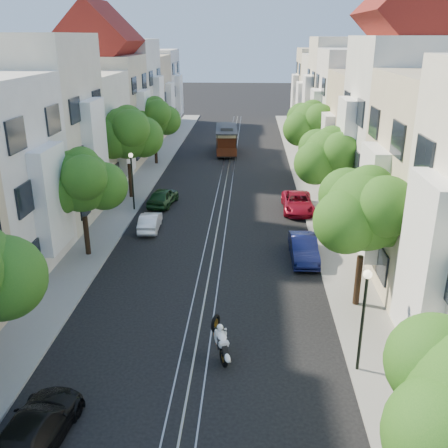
# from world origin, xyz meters

# --- Properties ---
(ground) EXTENTS (200.00, 200.00, 0.00)m
(ground) POSITION_xyz_m (0.00, 28.00, 0.00)
(ground) COLOR black
(ground) RESTS_ON ground
(sidewalk_east) EXTENTS (2.50, 80.00, 0.12)m
(sidewalk_east) POSITION_xyz_m (7.25, 28.00, 0.06)
(sidewalk_east) COLOR gray
(sidewalk_east) RESTS_ON ground
(sidewalk_west) EXTENTS (2.50, 80.00, 0.12)m
(sidewalk_west) POSITION_xyz_m (-7.25, 28.00, 0.06)
(sidewalk_west) COLOR gray
(sidewalk_west) RESTS_ON ground
(rail_left) EXTENTS (0.06, 80.00, 0.02)m
(rail_left) POSITION_xyz_m (-0.55, 28.00, 0.01)
(rail_left) COLOR gray
(rail_left) RESTS_ON ground
(rail_slot) EXTENTS (0.06, 80.00, 0.02)m
(rail_slot) POSITION_xyz_m (0.00, 28.00, 0.01)
(rail_slot) COLOR gray
(rail_slot) RESTS_ON ground
(rail_right) EXTENTS (0.06, 80.00, 0.02)m
(rail_right) POSITION_xyz_m (0.55, 28.00, 0.01)
(rail_right) COLOR gray
(rail_right) RESTS_ON ground
(lane_line) EXTENTS (0.08, 80.00, 0.01)m
(lane_line) POSITION_xyz_m (0.00, 28.00, 0.00)
(lane_line) COLOR tan
(lane_line) RESTS_ON ground
(townhouses_east) EXTENTS (7.75, 72.00, 12.00)m
(townhouses_east) POSITION_xyz_m (11.87, 27.91, 5.18)
(townhouses_east) COLOR beige
(townhouses_east) RESTS_ON ground
(townhouses_west) EXTENTS (7.75, 72.00, 11.76)m
(townhouses_west) POSITION_xyz_m (-11.87, 27.91, 5.08)
(townhouses_west) COLOR silver
(townhouses_west) RESTS_ON ground
(tree_e_b) EXTENTS (4.93, 4.08, 6.68)m
(tree_e_b) POSITION_xyz_m (7.26, 8.98, 4.73)
(tree_e_b) COLOR black
(tree_e_b) RESTS_ON ground
(tree_e_c) EXTENTS (4.84, 3.99, 6.52)m
(tree_e_c) POSITION_xyz_m (7.26, 19.98, 4.60)
(tree_e_c) COLOR black
(tree_e_c) RESTS_ON ground
(tree_e_d) EXTENTS (5.01, 4.16, 6.85)m
(tree_e_d) POSITION_xyz_m (7.26, 30.98, 4.87)
(tree_e_d) COLOR black
(tree_e_d) RESTS_ON ground
(tree_w_b) EXTENTS (4.72, 3.87, 6.27)m
(tree_w_b) POSITION_xyz_m (-7.14, 13.98, 4.40)
(tree_w_b) COLOR black
(tree_w_b) RESTS_ON ground
(tree_w_c) EXTENTS (5.13, 4.28, 7.09)m
(tree_w_c) POSITION_xyz_m (-7.14, 24.98, 5.07)
(tree_w_c) COLOR black
(tree_w_c) RESTS_ON ground
(tree_w_d) EXTENTS (4.84, 3.99, 6.52)m
(tree_w_d) POSITION_xyz_m (-7.14, 35.98, 4.60)
(tree_w_d) COLOR black
(tree_w_d) RESTS_ON ground
(lamp_east) EXTENTS (0.32, 0.32, 4.16)m
(lamp_east) POSITION_xyz_m (6.30, 4.00, 2.85)
(lamp_east) COLOR black
(lamp_east) RESTS_ON ground
(lamp_west) EXTENTS (0.32, 0.32, 4.16)m
(lamp_west) POSITION_xyz_m (-6.30, 22.00, 2.85)
(lamp_west) COLOR black
(lamp_west) RESTS_ON ground
(sportbike_rider) EXTENTS (0.82, 1.84, 1.65)m
(sportbike_rider) POSITION_xyz_m (1.06, 4.54, 0.88)
(sportbike_rider) COLOR black
(sportbike_rider) RESTS_ON ground
(cable_car) EXTENTS (2.62, 7.26, 2.75)m
(cable_car) POSITION_xyz_m (-0.50, 41.65, 1.63)
(cable_car) COLOR black
(cable_car) RESTS_ON ground
(parked_car_e_mid) EXTENTS (1.51, 4.16, 1.36)m
(parked_car_e_mid) POSITION_xyz_m (5.22, 14.12, 0.68)
(parked_car_e_mid) COLOR #0C103C
(parked_car_e_mid) RESTS_ON ground
(parked_car_e_far) EXTENTS (2.16, 4.68, 1.30)m
(parked_car_e_far) POSITION_xyz_m (5.60, 22.59, 0.65)
(parked_car_e_far) COLOR maroon
(parked_car_e_far) RESTS_ON ground
(parked_car_w_near) EXTENTS (2.13, 4.51, 1.27)m
(parked_car_w_near) POSITION_xyz_m (-4.40, -0.26, 0.64)
(parked_car_w_near) COLOR black
(parked_car_w_near) RESTS_ON ground
(parked_car_w_mid) EXTENTS (1.34, 3.48, 1.13)m
(parked_car_w_mid) POSITION_xyz_m (-4.40, 18.31, 0.56)
(parked_car_w_mid) COLOR white
(parked_car_w_mid) RESTS_ON ground
(parked_car_w_far) EXTENTS (2.12, 4.13, 1.34)m
(parked_car_w_far) POSITION_xyz_m (-4.40, 23.37, 0.67)
(parked_car_w_far) COLOR #143418
(parked_car_w_far) RESTS_ON ground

